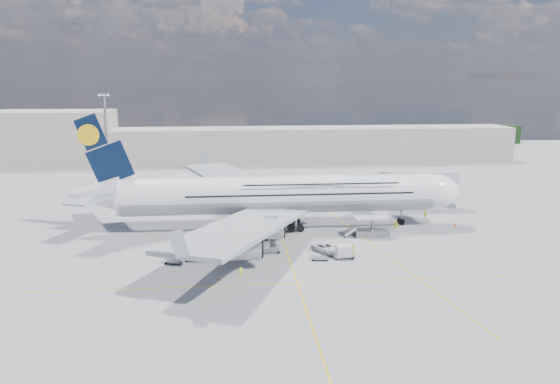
{
  "coord_description": "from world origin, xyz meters",
  "views": [
    {
      "loc": [
        -9.56,
        -94.49,
        29.58
      ],
      "look_at": [
        0.07,
        8.0,
        7.7
      ],
      "focal_mm": 35.0,
      "sensor_mm": 36.0,
      "label": 1
    }
  ],
  "objects": [
    {
      "name": "crew_loader",
      "position": [
        22.82,
        6.4,
        0.91
      ],
      "size": [
        1.1,
        1.12,
        1.82
      ],
      "primitive_type": "imported",
      "rotation": [
        0.0,
        0.0,
        -0.86
      ],
      "color": "#EBF81A",
      "rests_on": "ground"
    },
    {
      "name": "baggage_tug",
      "position": [
        -4.26,
        -2.86,
        0.8
      ],
      "size": [
        3.14,
        2.0,
        1.81
      ],
      "rotation": [
        0.0,
        0.0,
        -0.24
      ],
      "color": "white",
      "rests_on": "ground"
    },
    {
      "name": "tree_line",
      "position": [
        40.0,
        140.0,
        4.0
      ],
      "size": [
        160.0,
        6.0,
        8.0
      ],
      "primitive_type": "cube",
      "color": "#193814",
      "rests_on": "ground"
    },
    {
      "name": "ground",
      "position": [
        0.0,
        0.0,
        0.0
      ],
      "size": [
        300.0,
        300.0,
        0.0
      ],
      "primitive_type": "plane",
      "color": "gray",
      "rests_on": "ground"
    },
    {
      "name": "crew_wing",
      "position": [
        -11.55,
        -0.17,
        0.86
      ],
      "size": [
        0.9,
        1.08,
        1.72
      ],
      "primitive_type": "imported",
      "rotation": [
        0.0,
        0.0,
        1.0
      ],
      "color": "#C7F71A",
      "rests_on": "ground"
    },
    {
      "name": "dolly_back",
      "position": [
        -15.93,
        -2.25,
        0.3
      ],
      "size": [
        2.97,
        2.54,
        0.39
      ],
      "rotation": [
        0.0,
        0.0,
        0.53
      ],
      "color": "gray",
      "rests_on": "ground"
    },
    {
      "name": "service_van",
      "position": [
        6.59,
        -6.31,
        0.79
      ],
      "size": [
        5.04,
        6.2,
        1.57
      ],
      "primitive_type": "imported",
      "rotation": [
        0.0,
        0.0,
        0.51
      ],
      "color": "white",
      "rests_on": "ground"
    },
    {
      "name": "cone_wing_right_outer",
      "position": [
        -11.45,
        -17.8,
        0.24
      ],
      "size": [
        0.4,
        0.4,
        0.51
      ],
      "color": "#F7570D",
      "rests_on": "ground"
    },
    {
      "name": "cargo_loader",
      "position": [
        16.82,
        2.89,
        1.25
      ],
      "size": [
        8.53,
        3.2,
        3.67
      ],
      "color": "silver",
      "rests_on": "ground"
    },
    {
      "name": "terminal",
      "position": [
        0.0,
        95.0,
        6.0
      ],
      "size": [
        180.0,
        16.0,
        12.0
      ],
      "primitive_type": "cube",
      "color": "#B2AD9E",
      "rests_on": "ground"
    },
    {
      "name": "hangar",
      "position": [
        -70.0,
        100.0,
        9.0
      ],
      "size": [
        40.0,
        22.0,
        18.0
      ],
      "primitive_type": "cube",
      "color": "#B2AD9E",
      "rests_on": "ground"
    },
    {
      "name": "crew_tug",
      "position": [
        -8.17,
        -16.73,
        0.77
      ],
      "size": [
        1.13,
        0.88,
        1.54
      ],
      "primitive_type": "imported",
      "rotation": [
        0.0,
        0.0,
        0.35
      ],
      "color": "#E9FE1A",
      "rests_on": "ground"
    },
    {
      "name": "airliner",
      "position": [
        0.26,
        10.0,
        6.87
      ],
      "size": [
        77.26,
        79.15,
        23.71
      ],
      "color": "white",
      "rests_on": "ground"
    },
    {
      "name": "light_mast",
      "position": [
        -40.0,
        45.0,
        13.21
      ],
      "size": [
        3.0,
        0.7,
        25.5
      ],
      "color": "gray",
      "rests_on": "ground"
    },
    {
      "name": "catering_truck_outer",
      "position": [
        -21.3,
        50.97,
        1.59
      ],
      "size": [
        6.07,
        3.32,
        3.42
      ],
      "rotation": [
        0.0,
        0.0,
        -0.24
      ],
      "color": "gray",
      "rests_on": "ground"
    },
    {
      "name": "dolly_nose_far",
      "position": [
        4.93,
        -10.14,
        0.32
      ],
      "size": [
        2.95,
        1.77,
        0.41
      ],
      "rotation": [
        0.0,
        0.0,
        -0.1
      ],
      "color": "gray",
      "rests_on": "ground"
    },
    {
      "name": "crew_van",
      "position": [
        10.91,
        -7.84,
        0.95
      ],
      "size": [
        0.81,
        1.05,
        1.9
      ],
      "primitive_type": "imported",
      "rotation": [
        0.0,
        0.0,
        1.81
      ],
      "color": "#95E217",
      "rests_on": "ground"
    },
    {
      "name": "dolly_row_a",
      "position": [
        -15.7,
        -8.49,
        0.33
      ],
      "size": [
        3.06,
        1.88,
        0.42
      ],
      "rotation": [
        0.0,
        0.0,
        -0.12
      ],
      "color": "gray",
      "rests_on": "ground"
    },
    {
      "name": "dolly_row_b",
      "position": [
        -18.92,
        -9.53,
        0.93
      ],
      "size": [
        3.03,
        2.15,
        1.73
      ],
      "rotation": [
        0.0,
        0.0,
        -0.28
      ],
      "color": "gray",
      "rests_on": "ground"
    },
    {
      "name": "cone_wing_left_outer",
      "position": [
        -5.85,
        37.82,
        0.27
      ],
      "size": [
        0.44,
        0.44,
        0.56
      ],
      "color": "#F7570D",
      "rests_on": "ground"
    },
    {
      "name": "cone_nose",
      "position": [
        35.38,
        7.36,
        0.31
      ],
      "size": [
        0.51,
        0.51,
        0.64
      ],
      "color": "#F7570D",
      "rests_on": "ground"
    },
    {
      "name": "taxi_line_diag",
      "position": [
        14.0,
        10.0,
        0.01
      ],
      "size": [
        14.16,
        99.06,
        0.01
      ],
      "primitive_type": "cube",
      "rotation": [
        0.0,
        0.0,
        0.14
      ],
      "color": "yellow",
      "rests_on": "ground"
    },
    {
      "name": "dolly_nose_near",
      "position": [
        8.99,
        -9.68,
        1.17
      ],
      "size": [
        3.6,
        2.13,
        2.18
      ],
      "rotation": [
        0.0,
        0.0,
        0.09
      ],
      "color": "gray",
      "rests_on": "ground"
    },
    {
      "name": "dolly_row_c",
      "position": [
        -2.86,
        -5.64,
        0.37
      ],
      "size": [
        3.46,
        2.11,
        0.48
      ],
      "rotation": [
        0.0,
        0.0,
        0.11
      ],
      "color": "gray",
      "rests_on": "ground"
    },
    {
      "name": "crew_nose",
      "position": [
        31.6,
        14.16,
        0.95
      ],
      "size": [
        0.81,
        0.68,
        1.89
      ],
      "primitive_type": "imported",
      "rotation": [
        0.0,
        0.0,
        0.38
      ],
      "color": "#B0DE17",
      "rests_on": "ground"
    },
    {
      "name": "cone_wing_right_inner",
      "position": [
        -3.17,
        1.51,
        0.28
      ],
      "size": [
        0.46,
        0.46,
        0.58
      ],
      "color": "#F7570D",
      "rests_on": "ground"
    },
    {
      "name": "jet_bridge",
      "position": [
        29.81,
        20.94,
        6.85
      ],
      "size": [
        18.8,
        12.1,
        8.5
      ],
      "color": "#B7B7BC",
      "rests_on": "ground"
    },
    {
      "name": "taxi_line_main",
      "position": [
        0.0,
        0.0,
        0.01
      ],
      "size": [
        0.25,
        220.0,
        0.01
      ],
      "primitive_type": "cube",
      "color": "yellow",
      "rests_on": "ground"
    },
    {
      "name": "cone_wing_left_inner",
      "position": [
        -9.2,
        28.23,
        0.23
      ],
      "size": [
        0.38,
        0.38,
        0.48
      ],
      "color": "#F7570D",
      "rests_on": "ground"
    },
    {
      "name": "cone_tail",
      "position": [
        -35.16,
        4.46,
        0.3
      ],
      "size": [
        0.5,
        0.5,
        0.63
      ],
      "color": "#F7570D",
      "rests_on": "ground"
    },
    {
      "name": "catering_truck_inner",
      "position": [
        -14.7,
        29.6,
        1.79
      ],
      "size": [
        6.62,
        3.26,
        3.8
      ],
      "rotation": [
        0.0,
        0.0,
        -0.16
      ],
      "color": "gray",
      "rests_on": "ground"
    },
    {
      "name": "taxi_line_cross",
      "position": [
        0.0,
        -20.0,
        0.01
      ],
      "size": [
        120.0,
        0.25,
        0.01
      ],
      "primitive_type": "cube",
      "color": "yellow",
      "rests_on": "ground"
    }
  ]
}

